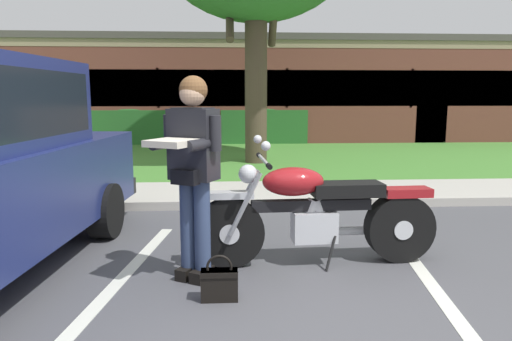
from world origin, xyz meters
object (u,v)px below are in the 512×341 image
Objects in this scene: handbag at (219,282)px; hedge_left at (132,124)px; motorcycle at (326,213)px; hedge_center_left at (263,124)px; brick_building at (270,92)px; rider_person at (192,162)px.

hedge_left is (-2.93, 11.48, 0.51)m from handbag.
handbag is at bearing -75.69° from hedge_left.
hedge_center_left reaches higher than motorcycle.
hedge_left is at bearing 104.31° from handbag.
motorcycle is at bearing -70.06° from hedge_left.
rider_person is at bearing -97.29° from brick_building.
motorcycle is 1.27m from handbag.
rider_person reaches higher than hedge_left.
hedge_center_left is at bearing 88.74° from motorcycle.
handbag is 11.55m from hedge_center_left.
hedge_left is 0.11× the size of brick_building.
rider_person is (-1.18, -0.31, 0.53)m from motorcycle.
brick_building is at bearing 83.62° from handbag.
motorcycle is 0.87× the size of hedge_left.
hedge_center_left is 5.57m from brick_building.
hedge_left is (-2.71, 11.05, -0.36)m from rider_person.
rider_person is at bearing -97.32° from hedge_center_left.
motorcycle is 16.23m from brick_building.
brick_building is (2.11, 16.47, 0.70)m from rider_person.
rider_person reaches higher than handbag.
hedge_left is 4.13m from hedge_center_left.
hedge_left is 0.96× the size of hedge_center_left.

